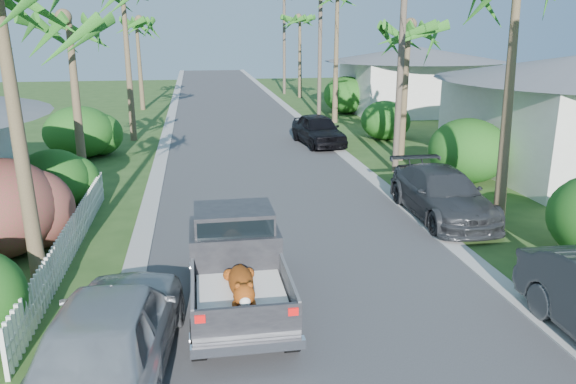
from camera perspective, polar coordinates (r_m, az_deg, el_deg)
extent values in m
plane|color=#2B4A1B|center=(11.03, 6.02, -15.63)|extent=(120.00, 120.00, 0.00)
cube|color=#38383A|center=(34.60, -4.92, 6.53)|extent=(8.00, 100.00, 0.02)
cube|color=#A5A39E|center=(34.54, -12.09, 6.25)|extent=(0.60, 100.00, 0.06)
cube|color=#A5A39E|center=(35.18, 2.13, 6.77)|extent=(0.60, 100.00, 0.06)
cylinder|color=black|center=(10.67, -9.08, -14.56)|extent=(0.28, 0.76, 0.76)
cylinder|color=black|center=(10.78, 0.26, -13.98)|extent=(0.28, 0.76, 0.76)
cylinder|color=black|center=(13.57, -9.23, -7.56)|extent=(0.28, 0.76, 0.76)
cylinder|color=black|center=(13.66, -2.03, -7.19)|extent=(0.28, 0.76, 0.76)
cube|color=slate|center=(11.14, -4.71, -11.57)|extent=(1.90, 2.40, 0.24)
cube|color=slate|center=(10.95, -9.63, -10.05)|extent=(0.06, 2.40, 0.55)
cube|color=slate|center=(11.07, 0.06, -9.51)|extent=(0.06, 2.40, 0.55)
cube|color=black|center=(9.95, -4.18, -12.85)|extent=(1.92, 0.08, 0.52)
cube|color=silver|center=(10.03, -4.04, -15.44)|extent=(1.98, 0.18, 0.18)
cube|color=red|center=(9.82, -8.93, -12.63)|extent=(0.18, 0.05, 0.14)
cube|color=red|center=(9.93, 0.54, -12.05)|extent=(0.18, 0.05, 0.14)
cube|color=black|center=(12.64, -5.46, -5.96)|extent=(1.94, 1.65, 1.10)
cube|color=black|center=(12.38, -5.55, -2.83)|extent=(1.70, 1.35, 0.55)
cube|color=black|center=(11.76, -5.32, -4.02)|extent=(1.60, 0.05, 0.45)
cube|color=black|center=(13.85, -5.82, -4.60)|extent=(1.94, 1.20, 0.80)
cube|color=white|center=(11.05, -4.73, -10.65)|extent=(1.70, 2.10, 0.16)
ellipsoid|color=orange|center=(11.01, -4.82, -9.03)|extent=(0.48, 1.25, 0.43)
sphere|color=orange|center=(10.30, -4.48, -10.39)|extent=(0.40, 0.40, 0.40)
ellipsoid|color=white|center=(11.05, -4.80, -9.49)|extent=(0.32, 0.86, 0.18)
imported|color=#303235|center=(18.48, 15.39, -0.23)|extent=(2.15, 5.22, 1.51)
imported|color=black|center=(29.20, 3.10, 6.31)|extent=(2.38, 4.79, 1.57)
imported|color=#A1A4A8|center=(10.28, -17.49, -13.37)|extent=(2.53, 5.23, 1.72)
cone|color=brown|center=(12.74, -25.60, 4.20)|extent=(0.36, 0.71, 7.01)
cone|color=brown|center=(21.59, -20.66, 8.00)|extent=(0.36, 0.61, 6.21)
cone|color=brown|center=(31.24, -15.93, 12.32)|extent=(0.36, 0.36, 8.00)
cone|color=brown|center=(43.26, -14.84, 12.33)|extent=(0.36, 0.75, 6.51)
cone|color=brown|center=(17.58, 21.44, 8.41)|extent=(0.36, 0.73, 7.51)
cone|color=brown|center=(25.87, 11.74, 9.67)|extent=(0.36, 0.54, 6.01)
cone|color=brown|center=(36.14, 4.91, 13.47)|extent=(0.36, 0.36, 8.20)
cone|color=brown|center=(49.91, 1.21, 13.47)|extent=(0.36, 0.63, 6.81)
ellipsoid|color=#B81A41|center=(16.51, -27.26, -1.47)|extent=(3.00, 3.30, 2.60)
ellipsoid|color=#184D16|center=(20.18, -22.78, 1.17)|extent=(2.40, 2.64, 2.00)
ellipsoid|color=#184D16|center=(27.92, -20.44, 5.72)|extent=(3.20, 3.52, 2.40)
ellipsoid|color=#184D16|center=(23.01, 17.82, 4.03)|extent=(3.00, 3.30, 2.50)
ellipsoid|color=#184D16|center=(31.09, 9.83, 7.20)|extent=(2.60, 2.86, 2.10)
ellipsoid|color=#184D16|center=(40.68, 5.92, 9.79)|extent=(3.20, 3.52, 2.60)
cube|color=white|center=(15.81, -21.19, -4.52)|extent=(0.10, 11.00, 1.00)
cube|color=silver|center=(26.46, 27.11, 5.97)|extent=(8.00, 9.00, 3.80)
cube|color=silver|center=(42.21, 12.62, 10.41)|extent=(9.00, 8.00, 3.60)
cone|color=#595B60|center=(42.05, 12.81, 13.52)|extent=(6.48, 6.48, 1.00)
cylinder|color=brown|center=(23.53, 11.38, 12.74)|extent=(0.26, 0.26, 9.00)
cylinder|color=brown|center=(37.93, 3.26, 14.24)|extent=(0.26, 0.26, 9.00)
cylinder|color=brown|center=(52.67, -0.39, 14.81)|extent=(0.26, 0.26, 9.00)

